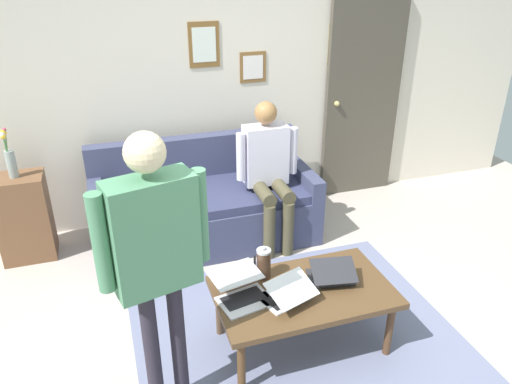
# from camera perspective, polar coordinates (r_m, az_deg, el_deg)

# --- Properties ---
(ground_plane) EXTENTS (7.68, 7.68, 0.00)m
(ground_plane) POSITION_cam_1_polar(r_m,az_deg,el_deg) (3.42, 3.76, -18.30)
(ground_plane) COLOR #BCADA1
(area_rug) EXTENTS (2.17, 2.22, 0.01)m
(area_rug) POSITION_cam_1_polar(r_m,az_deg,el_deg) (3.44, 5.89, -17.99)
(area_rug) COLOR slate
(area_rug) RESTS_ON ground_plane
(back_wall) EXTENTS (7.04, 0.11, 2.70)m
(back_wall) POSITION_cam_1_polar(r_m,az_deg,el_deg) (4.67, -5.90, 13.09)
(back_wall) COLOR beige
(back_wall) RESTS_ON ground_plane
(interior_door) EXTENTS (0.82, 0.09, 2.05)m
(interior_door) POSITION_cam_1_polar(r_m,az_deg,el_deg) (5.25, 12.24, 10.41)
(interior_door) COLOR #4B443A
(interior_door) RESTS_ON ground_plane
(couch) EXTENTS (1.94, 0.86, 0.88)m
(couch) POSITION_cam_1_polar(r_m,az_deg,el_deg) (4.48, -6.00, -1.78)
(couch) COLOR #3C405D
(couch) RESTS_ON ground_plane
(coffee_table) EXTENTS (1.14, 0.67, 0.45)m
(coffee_table) POSITION_cam_1_polar(r_m,az_deg,el_deg) (3.25, 5.49, -11.82)
(coffee_table) COLOR #533921
(coffee_table) RESTS_ON ground_plane
(laptop_left) EXTENTS (0.33, 0.31, 0.15)m
(laptop_left) POSITION_cam_1_polar(r_m,az_deg,el_deg) (3.30, 8.72, -9.47)
(laptop_left) COLOR #28282D
(laptop_left) RESTS_ON coffee_table
(laptop_center) EXTENTS (0.37, 0.37, 0.16)m
(laptop_center) POSITION_cam_1_polar(r_m,az_deg,el_deg) (3.11, 3.55, -11.71)
(laptop_center) COLOR silver
(laptop_center) RESTS_ON coffee_table
(laptop_right) EXTENTS (0.38, 0.41, 0.14)m
(laptop_right) POSITION_cam_1_polar(r_m,az_deg,el_deg) (3.12, -1.70, -11.43)
(laptop_right) COLOR silver
(laptop_right) RESTS_ON coffee_table
(french_press) EXTENTS (0.12, 0.10, 0.24)m
(french_press) POSITION_cam_1_polar(r_m,az_deg,el_deg) (3.26, 0.88, -8.24)
(french_press) COLOR #4C3323
(french_press) RESTS_ON coffee_table
(side_shelf) EXTENTS (0.42, 0.32, 0.75)m
(side_shelf) POSITION_cam_1_polar(r_m,az_deg,el_deg) (4.59, -25.26, -2.69)
(side_shelf) COLOR brown
(side_shelf) RESTS_ON ground_plane
(flower_vase) EXTENTS (0.08, 0.09, 0.41)m
(flower_vase) POSITION_cam_1_polar(r_m,az_deg,el_deg) (4.37, -26.66, 3.67)
(flower_vase) COLOR #939F99
(flower_vase) RESTS_ON side_shelf
(person_standing) EXTENTS (0.59, 0.28, 1.68)m
(person_standing) POSITION_cam_1_polar(r_m,az_deg,el_deg) (2.49, -11.63, -6.37)
(person_standing) COLOR #292430
(person_standing) RESTS_ON ground_plane
(person_seated) EXTENTS (0.55, 0.51, 1.28)m
(person_seated) POSITION_cam_1_polar(r_m,az_deg,el_deg) (4.23, 1.45, 2.94)
(person_seated) COLOR #4C4630
(person_seated) RESTS_ON ground_plane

